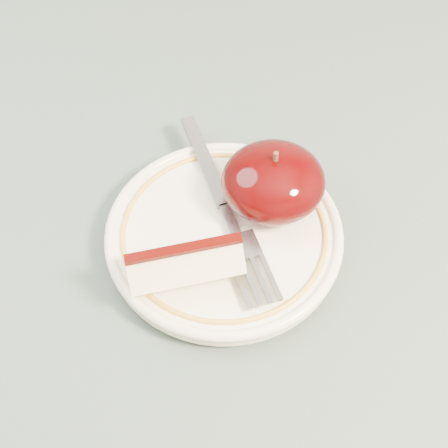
{
  "coord_description": "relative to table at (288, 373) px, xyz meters",
  "views": [
    {
      "loc": [
        -0.07,
        -0.2,
        1.17
      ],
      "look_at": [
        -0.05,
        0.08,
        0.78
      ],
      "focal_mm": 50.0,
      "sensor_mm": 36.0,
      "label": 1
    }
  ],
  "objects": [
    {
      "name": "fork",
      "position": [
        -0.05,
        0.1,
        0.11
      ],
      "size": [
        0.07,
        0.2,
        0.0
      ],
      "rotation": [
        0.0,
        0.0,
        1.83
      ],
      "color": "gray",
      "rests_on": "plate"
    },
    {
      "name": "apple_wedge",
      "position": [
        -0.08,
        0.04,
        0.12
      ],
      "size": [
        0.09,
        0.05,
        0.04
      ],
      "rotation": [
        0.0,
        0.0,
        0.16
      ],
      "color": "beige",
      "rests_on": "plate"
    },
    {
      "name": "table",
      "position": [
        0.0,
        0.0,
        0.0
      ],
      "size": [
        0.9,
        0.9,
        0.75
      ],
      "color": "brown",
      "rests_on": "ground"
    },
    {
      "name": "plate",
      "position": [
        -0.05,
        0.08,
        0.1
      ],
      "size": [
        0.19,
        0.19,
        0.02
      ],
      "color": "#F4E9CD",
      "rests_on": "table"
    },
    {
      "name": "apple_half",
      "position": [
        -0.01,
        0.11,
        0.13
      ],
      "size": [
        0.08,
        0.08,
        0.06
      ],
      "color": "black",
      "rests_on": "plate"
    }
  ]
}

